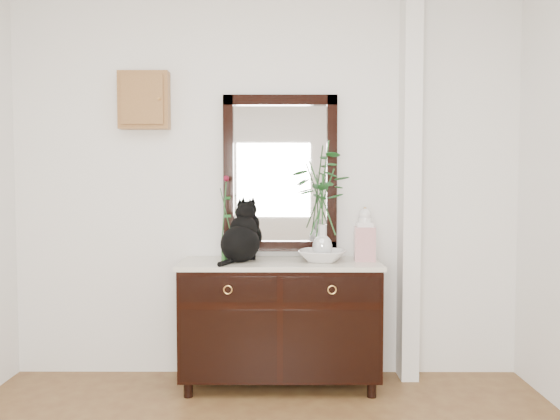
{
  "coord_description": "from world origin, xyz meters",
  "views": [
    {
      "loc": [
        0.11,
        -1.9,
        1.39
      ],
      "look_at": [
        0.1,
        1.63,
        1.2
      ],
      "focal_mm": 35.0,
      "sensor_mm": 36.0,
      "label": 1
    }
  ],
  "objects_px": {
    "ginger_jar": "(365,234)",
    "lotus_bowl": "(322,256)",
    "cat": "(240,232)",
    "sideboard": "(280,317)"
  },
  "relations": [
    {
      "from": "ginger_jar",
      "to": "lotus_bowl",
      "type": "bearing_deg",
      "value": -173.83
    },
    {
      "from": "lotus_bowl",
      "to": "cat",
      "type": "bearing_deg",
      "value": -179.63
    },
    {
      "from": "lotus_bowl",
      "to": "ginger_jar",
      "type": "height_order",
      "value": "ginger_jar"
    },
    {
      "from": "sideboard",
      "to": "ginger_jar",
      "type": "xyz_separation_m",
      "value": [
        0.57,
        0.03,
        0.56
      ]
    },
    {
      "from": "lotus_bowl",
      "to": "ginger_jar",
      "type": "relative_size",
      "value": 0.86
    },
    {
      "from": "ginger_jar",
      "to": "cat",
      "type": "bearing_deg",
      "value": -177.63
    },
    {
      "from": "cat",
      "to": "lotus_bowl",
      "type": "height_order",
      "value": "cat"
    },
    {
      "from": "lotus_bowl",
      "to": "sideboard",
      "type": "bearing_deg",
      "value": 179.33
    },
    {
      "from": "lotus_bowl",
      "to": "ginger_jar",
      "type": "xyz_separation_m",
      "value": [
        0.29,
        0.03,
        0.14
      ]
    },
    {
      "from": "sideboard",
      "to": "cat",
      "type": "relative_size",
      "value": 3.32
    }
  ]
}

